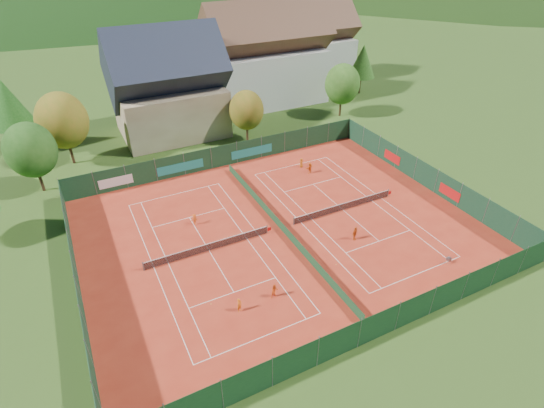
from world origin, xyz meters
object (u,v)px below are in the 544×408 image
Objects in this scene: player_left_near at (239,305)px; player_right_far_a at (301,163)px; player_right_far_b at (310,168)px; chalet at (168,90)px; player_left_mid at (275,291)px; hotel_block_b at (311,46)px; player_right_near at (355,233)px; hotel_block_a at (266,60)px; player_left_far at (195,219)px; ball_hopper at (449,259)px.

player_right_far_a is (17.32, 19.59, -0.06)m from player_left_near.
player_right_far_a is 1.89m from player_right_far_b.
chalet is at bearing -79.17° from player_right_far_b.
player_left_mid is 22.59m from player_right_far_b.
hotel_block_b is 54.93m from player_right_near.
hotel_block_a reaches higher than player_left_far.
player_right_far_b is (14.13, 17.62, 0.03)m from player_left_mid.
chalet is 11.75× the size of player_left_near.
player_right_near is (-5.74, 7.04, 0.22)m from ball_hopper.
player_left_near is 1.09× the size of player_right_far_a.
hotel_block_a is 27.00× the size of ball_hopper.
player_right_far_a is at bearing 57.98° from player_right_near.
chalet is at bearing -85.43° from player_left_far.
player_right_far_b is (16.91, 4.18, 0.10)m from player_left_far.
hotel_block_b is 39.61m from player_right_far_a.
player_left_mid is at bearing 176.45° from player_right_near.
player_right_near is (10.95, 3.50, 0.06)m from player_left_mid.
hotel_block_b is 13.70× the size of player_right_far_a.
player_left_mid is 24.00m from player_right_far_a.
chalet is 0.75× the size of hotel_block_a.
player_right_far_b is at bearing 47.60° from player_left_mid.
chalet is 39.02m from player_left_mid.
player_left_near reaches higher than ball_hopper.
player_left_near is at bearing 172.78° from player_right_near.
player_right_far_b reaches higher than ball_hopper.
hotel_block_a is at bearing 54.88° from player_right_near.
chalet is 23.23m from player_right_far_a.
chalet is 12.60× the size of player_left_far.
player_left_near is at bearing 103.06° from player_left_far.
player_left_near is 13.54m from player_left_far.
chalet is 0.94× the size of hotel_block_b.
hotel_block_a is at bearing 84.82° from ball_hopper.
chalet is 12.84× the size of player_right_far_a.
player_right_far_b is (12.08, -20.89, -5.88)m from chalet.
hotel_block_b reaches higher than ball_hopper.
ball_hopper is 0.52× the size of player_right_near.
player_right_far_b is (0.15, -1.88, 0.11)m from player_right_far_a.
player_left_far is (-4.82, -25.07, -5.98)m from chalet.
hotel_block_b is at bearing -140.16° from player_right_far_b.
chalet reaches higher than hotel_block_b.
player_left_mid is at bearing -115.31° from hotel_block_a.
player_right_near is 1.22× the size of player_right_far_a.
player_right_far_b is (3.18, 14.12, -0.03)m from player_right_near.
hotel_block_a is at bearing 17.53° from chalet.
player_left_mid is 11.50m from player_right_near.
player_left_mid reaches higher than player_right_far_a.
ball_hopper is at bearing -70.81° from chalet.
hotel_block_b is at bearing 71.87° from ball_hopper.
hotel_block_b is 41.10m from player_right_far_b.
ball_hopper is at bearing 154.34° from player_left_far.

